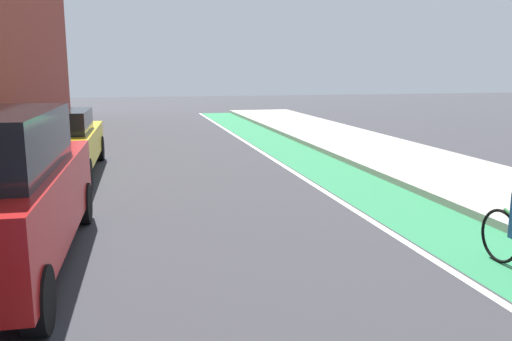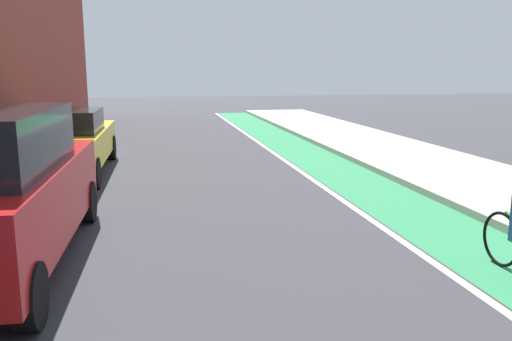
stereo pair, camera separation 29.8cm
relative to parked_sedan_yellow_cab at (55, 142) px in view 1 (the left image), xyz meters
name	(u,v)px [view 1 (the left image)]	position (x,y,z in m)	size (l,w,h in m)	color
ground_plane	(203,194)	(3.09, -2.65, -0.79)	(76.40, 76.40, 0.00)	#38383D
bike_lane_paint	(325,168)	(6.42, -0.65, -0.79)	(1.60, 34.73, 0.00)	#2D8451
lane_divider_stripe	(290,170)	(5.52, -0.65, -0.79)	(0.12, 34.73, 0.00)	white
sidewalk_right	(414,162)	(8.90, -0.65, -0.72)	(3.36, 34.73, 0.14)	#A8A59E
parked_sedan_yellow_cab	(55,142)	(0.00, 0.00, 0.00)	(1.98, 4.84, 1.53)	yellow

